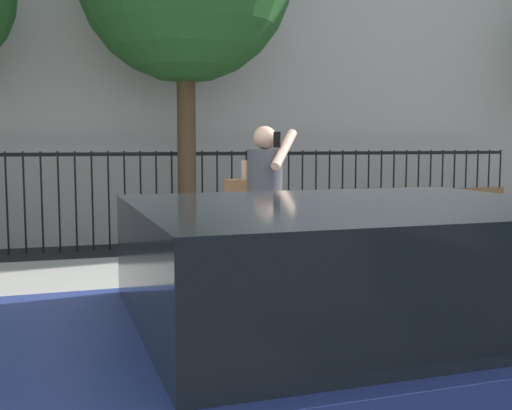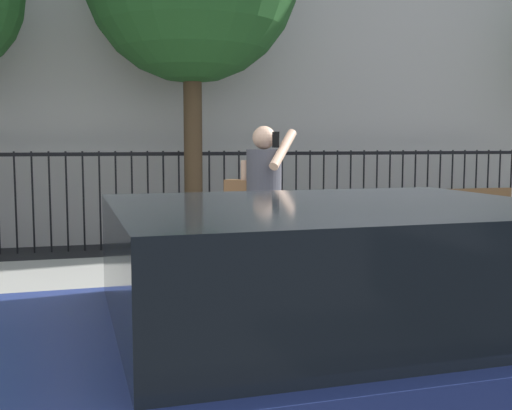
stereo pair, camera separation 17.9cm
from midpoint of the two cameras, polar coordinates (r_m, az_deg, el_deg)
The scene contains 6 objects.
ground_plane at distance 5.06m, azimuth 8.14°, elevation -14.30°, with size 60.00×60.00×0.00m, color black.
sidewalk at distance 7.03m, azimuth 1.08°, elevation -7.90°, with size 28.00×4.40×0.15m, color #9E9B93.
iron_fence at distance 10.47m, azimuth -4.48°, elevation 1.79°, with size 12.03×0.04×1.60m.
parked_hatchback at distance 3.13m, azimuth 11.26°, elevation -13.48°, with size 4.26×1.97×1.45m.
pedestrian_on_phone at distance 6.07m, azimuth 1.35°, elevation 0.36°, with size 0.71×0.67×1.74m.
street_bench at distance 9.21m, azimuth 18.19°, elevation -1.32°, with size 1.60×0.45×0.95m.
Camera 2 is at (-1.79, -4.40, 1.72)m, focal length 43.81 mm.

